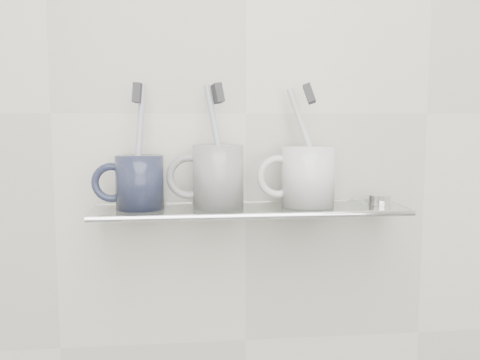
{
  "coord_description": "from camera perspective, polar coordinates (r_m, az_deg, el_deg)",
  "views": [
    {
      "loc": [
        -0.11,
        0.2,
        1.24
      ],
      "look_at": [
        -0.02,
        1.04,
        1.14
      ],
      "focal_mm": 40.0,
      "sensor_mm": 36.0,
      "label": 1
    }
  ],
  "objects": [
    {
      "name": "bracket_right",
      "position": [
        0.96,
        13.35,
        -3.03
      ],
      "size": [
        0.02,
        0.03,
        0.02
      ],
      "primitive_type": "cylinder",
      "rotation": [
        1.57,
        0.0,
        0.0
      ],
      "color": "silver",
      "rests_on": "wall_back"
    },
    {
      "name": "chrome_cap",
      "position": [
        0.92,
        14.69,
        -2.01
      ],
      "size": [
        0.04,
        0.04,
        0.02
      ],
      "primitive_type": "cylinder",
      "color": "silver",
      "rests_on": "shelf_glass"
    },
    {
      "name": "mug_left_handle",
      "position": [
        0.86,
        -13.55,
        -0.27
      ],
      "size": [
        0.06,
        0.01,
        0.06
      ],
      "primitive_type": "torus",
      "rotation": [
        1.57,
        0.0,
        0.0
      ],
      "color": "black",
      "rests_on": "mug_left"
    },
    {
      "name": "toothbrush_center",
      "position": [
        0.85,
        -2.36,
        3.82
      ],
      "size": [
        0.05,
        0.03,
        0.19
      ],
      "primitive_type": "cylinder",
      "rotation": [
        -0.15,
        -0.14,
        0.26
      ],
      "color": "#9099AE",
      "rests_on": "mug_center"
    },
    {
      "name": "mug_right_handle",
      "position": [
        0.86,
        4.11,
        0.36
      ],
      "size": [
        0.07,
        0.01,
        0.07
      ],
      "primitive_type": "torus",
      "rotation": [
        1.57,
        0.0,
        0.0
      ],
      "color": "silver",
      "rests_on": "mug_right"
    },
    {
      "name": "mug_center_handle",
      "position": [
        0.85,
        -5.47,
        0.36
      ],
      "size": [
        0.07,
        0.01,
        0.07
      ],
      "primitive_type": "torus",
      "rotation": [
        1.57,
        0.0,
        0.0
      ],
      "color": "white",
      "rests_on": "mug_center"
    },
    {
      "name": "bracket_left",
      "position": [
        0.91,
        -12.57,
        -3.52
      ],
      "size": [
        0.02,
        0.03,
        0.02
      ],
      "primitive_type": "cylinder",
      "rotation": [
        1.57,
        0.0,
        0.0
      ],
      "color": "silver",
      "rests_on": "wall_back"
    },
    {
      "name": "toothbrush_left",
      "position": [
        0.85,
        -10.73,
        3.71
      ],
      "size": [
        0.03,
        0.02,
        0.19
      ],
      "primitive_type": "cylinder",
      "rotation": [
        -0.08,
        0.07,
        -0.17
      ],
      "color": "#A099BC",
      "rests_on": "mug_left"
    },
    {
      "name": "bristles_center",
      "position": [
        0.85,
        -2.38,
        9.22
      ],
      "size": [
        0.02,
        0.03,
        0.03
      ],
      "primitive_type": "cube",
      "rotation": [
        -0.15,
        -0.14,
        0.26
      ],
      "color": "#303134",
      "rests_on": "toothbrush_center"
    },
    {
      "name": "shelf_glass",
      "position": [
        0.86,
        1.11,
        -3.18
      ],
      "size": [
        0.5,
        0.12,
        0.01
      ],
      "primitive_type": "cube",
      "color": "silver",
      "rests_on": "wall_back"
    },
    {
      "name": "bristles_right",
      "position": [
        0.87,
        7.4,
        9.11
      ],
      "size": [
        0.03,
        0.03,
        0.04
      ],
      "primitive_type": "cube",
      "rotation": [
        -0.18,
        -0.35,
        -0.18
      ],
      "color": "#303134",
      "rests_on": "toothbrush_right"
    },
    {
      "name": "toothbrush_right",
      "position": [
        0.87,
        7.32,
        3.84
      ],
      "size": [
        0.07,
        0.06,
        0.18
      ],
      "primitive_type": "cylinder",
      "rotation": [
        -0.18,
        -0.35,
        -0.18
      ],
      "color": "#BCBBBB",
      "rests_on": "mug_right"
    },
    {
      "name": "wall_back",
      "position": [
        0.91,
        0.64,
        7.11
      ],
      "size": [
        2.5,
        0.0,
        2.5
      ],
      "primitive_type": "plane",
      "rotation": [
        1.57,
        0.0,
        0.0
      ],
      "color": "beige",
      "rests_on": "ground"
    },
    {
      "name": "mug_right",
      "position": [
        0.87,
        7.27,
        0.4
      ],
      "size": [
        0.11,
        0.11,
        0.1
      ],
      "primitive_type": "cylinder",
      "rotation": [
        0.0,
        0.0,
        -0.29
      ],
      "color": "silver",
      "rests_on": "shelf_glass"
    },
    {
      "name": "bristles_left",
      "position": [
        0.85,
        -10.85,
        9.11
      ],
      "size": [
        0.02,
        0.03,
        0.03
      ],
      "primitive_type": "cube",
      "rotation": [
        -0.08,
        0.07,
        -0.17
      ],
      "color": "#303134",
      "rests_on": "toothbrush_left"
    },
    {
      "name": "shelf_rail",
      "position": [
        0.81,
        1.62,
        -3.87
      ],
      "size": [
        0.5,
        0.01,
        0.01
      ],
      "primitive_type": "cylinder",
      "rotation": [
        0.0,
        1.57,
        0.0
      ],
      "color": "silver",
      "rests_on": "shelf_glass"
    },
    {
      "name": "mug_left",
      "position": [
        0.85,
        -10.64,
        -0.24
      ],
      "size": [
        0.08,
        0.08,
        0.08
      ],
      "primitive_type": "cylinder",
      "rotation": [
        0.0,
        0.0,
        0.1
      ],
      "color": "black",
      "rests_on": "shelf_glass"
    },
    {
      "name": "mug_center",
      "position": [
        0.85,
        -2.34,
        0.39
      ],
      "size": [
        0.11,
        0.11,
        0.1
      ],
      "primitive_type": "cylinder",
      "rotation": [
        0.0,
        0.0,
        0.43
      ],
      "color": "white",
      "rests_on": "shelf_glass"
    }
  ]
}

